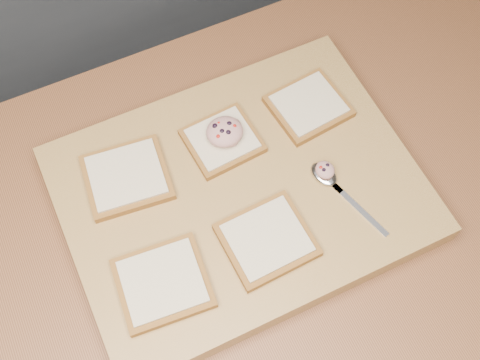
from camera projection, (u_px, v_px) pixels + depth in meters
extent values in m
plane|color=#515459|center=(239.00, 350.00, 1.74)|extent=(4.00, 4.00, 0.00)
cube|color=slate|center=(239.00, 313.00, 1.36)|extent=(1.90, 0.75, 0.84)
cube|color=brown|center=(239.00, 240.00, 0.96)|extent=(2.00, 0.80, 0.06)
cube|color=#A27E45|center=(240.00, 193.00, 0.94)|extent=(0.54, 0.41, 0.04)
cube|color=brown|center=(127.00, 177.00, 0.93)|extent=(0.14, 0.13, 0.01)
cube|color=beige|center=(126.00, 175.00, 0.92)|extent=(0.12, 0.11, 0.00)
cube|color=brown|center=(222.00, 141.00, 0.96)|extent=(0.12, 0.11, 0.01)
cube|color=beige|center=(222.00, 138.00, 0.95)|extent=(0.10, 0.09, 0.00)
cube|color=brown|center=(308.00, 107.00, 0.99)|extent=(0.13, 0.12, 0.01)
cube|color=beige|center=(309.00, 104.00, 0.98)|extent=(0.11, 0.10, 0.00)
cube|color=brown|center=(163.00, 283.00, 0.85)|extent=(0.14, 0.13, 0.01)
cube|color=beige|center=(162.00, 281.00, 0.84)|extent=(0.12, 0.11, 0.00)
cube|color=brown|center=(267.00, 240.00, 0.88)|extent=(0.13, 0.12, 0.01)
cube|color=beige|center=(267.00, 238.00, 0.87)|extent=(0.11, 0.10, 0.00)
ellipsoid|color=tan|center=(225.00, 132.00, 0.94)|extent=(0.06, 0.06, 0.03)
sphere|color=black|center=(229.00, 124.00, 0.93)|extent=(0.01, 0.01, 0.01)
sphere|color=black|center=(215.00, 126.00, 0.93)|extent=(0.01, 0.01, 0.01)
sphere|color=black|center=(228.00, 133.00, 0.92)|extent=(0.01, 0.01, 0.01)
sphere|color=black|center=(222.00, 132.00, 0.93)|extent=(0.01, 0.01, 0.01)
sphere|color=#A5140C|center=(234.00, 126.00, 0.93)|extent=(0.01, 0.01, 0.01)
sphere|color=#A5140C|center=(219.00, 124.00, 0.93)|extent=(0.01, 0.01, 0.01)
sphere|color=#A5140C|center=(218.00, 136.00, 0.92)|extent=(0.01, 0.01, 0.01)
ellipsoid|color=silver|center=(324.00, 174.00, 0.93)|extent=(0.04, 0.05, 0.01)
cube|color=silver|center=(334.00, 185.00, 0.93)|extent=(0.02, 0.03, 0.00)
cube|color=silver|center=(358.00, 208.00, 0.91)|extent=(0.04, 0.12, 0.00)
ellipsoid|color=tan|center=(325.00, 170.00, 0.92)|extent=(0.03, 0.03, 0.02)
sphere|color=black|center=(327.00, 165.00, 0.91)|extent=(0.01, 0.01, 0.01)
sphere|color=black|center=(324.00, 170.00, 0.91)|extent=(0.01, 0.01, 0.01)
sphere|color=#A5140C|center=(321.00, 168.00, 0.91)|extent=(0.01, 0.01, 0.01)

